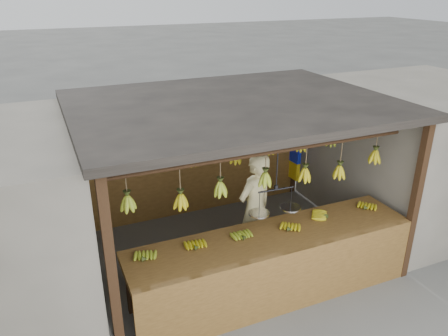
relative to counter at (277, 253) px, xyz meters
name	(u,v)px	position (x,y,z in m)	size (l,w,h in m)	color
ground	(232,251)	(-0.07, 1.23, -0.71)	(80.00, 80.00, 0.00)	#5B5B57
stall	(223,125)	(-0.07, 1.56, 1.26)	(4.30, 3.30, 2.40)	black
neighbor_right	(418,150)	(3.53, 1.23, 0.44)	(3.00, 3.00, 2.30)	slate
counter	(277,253)	(0.00, 0.00, 0.00)	(3.80, 0.87, 0.96)	brown
hanging_bananas	(232,154)	(-0.07, 1.24, 0.92)	(3.59, 2.21, 0.39)	#92A523
balance_scale	(275,207)	(0.07, 0.23, 0.52)	(0.70, 0.28, 0.82)	black
vendor	(255,209)	(0.16, 0.93, 0.14)	(0.62, 0.41, 1.71)	beige
bag_bundles	(296,148)	(1.87, 2.58, 0.27)	(0.08, 0.26, 1.22)	#199926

